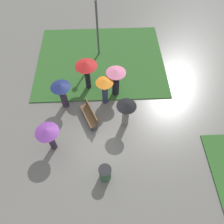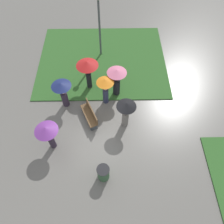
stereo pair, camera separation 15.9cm
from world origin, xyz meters
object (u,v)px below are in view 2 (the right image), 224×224
object	(u,v)px
crowd_person_navy	(63,90)
crowd_person_purple	(47,133)
crowd_person_orange	(105,87)
trash_bin	(103,173)
crowd_person_black	(126,110)
crowd_person_red	(87,67)
lamp_post	(99,19)
crowd_person_pink	(117,78)
park_bench	(90,114)

from	to	relation	value
crowd_person_navy	crowd_person_purple	size ratio (longest dim) A/B	1.01
crowd_person_navy	crowd_person_orange	size ratio (longest dim) A/B	0.97
trash_bin	crowd_person_navy	size ratio (longest dim) A/B	0.52
crowd_person_purple	crowd_person_black	world-z (taller)	crowd_person_black
crowd_person_red	crowd_person_purple	bearing A→B (deg)	-35.89
crowd_person_black	lamp_post	bearing A→B (deg)	104.45
crowd_person_orange	crowd_person_purple	bearing A→B (deg)	175.33
crowd_person_navy	crowd_person_orange	world-z (taller)	crowd_person_orange
crowd_person_navy	crowd_person_pink	size ratio (longest dim) A/B	0.91
lamp_post	crowd_person_black	world-z (taller)	lamp_post
park_bench	crowd_person_navy	xyz separation A→B (m)	(-0.99, -1.39, 0.74)
trash_bin	crowd_person_navy	distance (m)	4.66
trash_bin	park_bench	bearing A→B (deg)	-167.20
trash_bin	crowd_person_black	bearing A→B (deg)	158.39
crowd_person_black	trash_bin	bearing A→B (deg)	-110.75
crowd_person_navy	crowd_person_red	xyz separation A→B (m)	(-1.25, 1.26, 0.40)
crowd_person_orange	crowd_person_black	bearing A→B (deg)	-107.54
trash_bin	crowd_person_orange	distance (m)	4.34
crowd_person_purple	crowd_person_pink	world-z (taller)	crowd_person_pink
park_bench	crowd_person_black	size ratio (longest dim) A/B	0.85
trash_bin	crowd_person_black	world-z (taller)	crowd_person_black
trash_bin	crowd_person_purple	bearing A→B (deg)	-122.55
crowd_person_black	crowd_person_orange	bearing A→B (deg)	124.27
lamp_post	park_bench	bearing A→B (deg)	-5.46
lamp_post	crowd_person_orange	distance (m)	4.16
crowd_person_navy	park_bench	bearing A→B (deg)	177.64
crowd_person_red	trash_bin	bearing A→B (deg)	-3.65
trash_bin	crowd_person_red	size ratio (longest dim) A/B	0.45
crowd_person_red	crowd_person_pink	bearing A→B (deg)	58.30
trash_bin	crowd_person_navy	bearing A→B (deg)	-152.90
lamp_post	crowd_person_orange	xyz separation A→B (m)	(3.93, 0.32, -1.32)
trash_bin	crowd_person_black	size ratio (longest dim) A/B	0.50
crowd_person_red	crowd_person_orange	bearing A→B (deg)	28.37
park_bench	trash_bin	distance (m)	3.18
crowd_person_black	crowd_person_pink	xyz separation A→B (m)	(-2.05, -0.38, 0.01)
park_bench	crowd_person_pink	size ratio (longest dim) A/B	0.81
crowd_person_pink	crowd_person_red	bearing A→B (deg)	16.56
lamp_post	crowd_person_pink	world-z (taller)	lamp_post
crowd_person_red	crowd_person_purple	world-z (taller)	crowd_person_red
crowd_person_pink	lamp_post	bearing A→B (deg)	-38.94
park_bench	crowd_person_orange	size ratio (longest dim) A/B	0.86
park_bench	trash_bin	size ratio (longest dim) A/B	1.71
crowd_person_navy	crowd_person_pink	distance (m)	2.90
crowd_person_black	crowd_person_orange	size ratio (longest dim) A/B	1.01
lamp_post	crowd_person_purple	world-z (taller)	lamp_post
lamp_post	crowd_person_pink	bearing A→B (deg)	15.35
crowd_person_black	crowd_person_pink	bearing A→B (deg)	101.49
crowd_person_orange	trash_bin	bearing A→B (deg)	-142.34
lamp_post	crowd_person_red	xyz separation A→B (m)	(2.84, -0.62, -1.00)
park_bench	crowd_person_navy	world-z (taller)	crowd_person_navy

